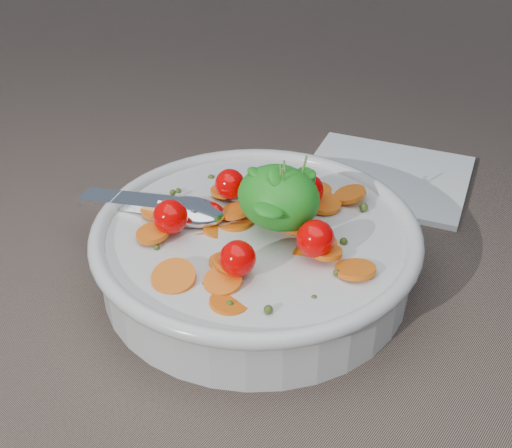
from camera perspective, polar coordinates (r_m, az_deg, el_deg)
The scene contains 3 objects.
ground at distance 0.52m, azimuth -1.75°, elevation -5.57°, with size 6.00×6.00×0.00m, color #756053.
bowl at distance 0.51m, azimuth 0.02°, elevation -2.06°, with size 0.28×0.26×0.11m.
napkin at distance 0.67m, azimuth 11.43°, elevation 4.19°, with size 0.16×0.14×0.01m, color white.
Camera 1 is at (0.25, -0.31, 0.33)m, focal length 45.00 mm.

